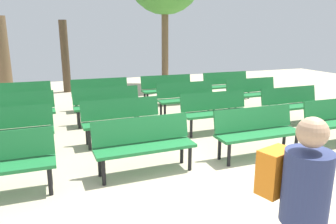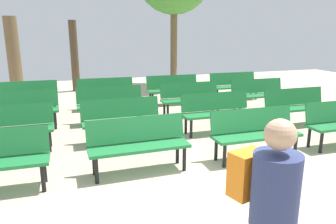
{
  "view_description": "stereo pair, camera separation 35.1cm",
  "coord_description": "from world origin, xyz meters",
  "px_view_note": "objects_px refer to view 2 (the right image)",
  "views": [
    {
      "loc": [
        -2.39,
        -3.03,
        2.23
      ],
      "look_at": [
        0.0,
        3.09,
        0.55
      ],
      "focal_mm": 34.47,
      "sensor_mm": 36.0,
      "label": 1
    },
    {
      "loc": [
        -2.06,
        -3.15,
        2.23
      ],
      "look_at": [
        0.0,
        3.09,
        0.55
      ],
      "focal_mm": 34.47,
      "sensor_mm": 36.0,
      "label": 2
    }
  ],
  "objects_px": {
    "bench_r0_c1": "(138,141)",
    "bench_r1_c0": "(8,126)",
    "bench_r1_c1": "(122,117)",
    "bench_r2_c0": "(22,108)",
    "bench_r1_c3": "(296,104)",
    "bench_r2_c1": "(110,102)",
    "tree_0": "(74,56)",
    "visitor_with_backpack": "(269,212)",
    "bench_r3_c3": "(234,84)",
    "bench_r2_c3": "(258,93)",
    "bench_r3_c2": "(173,88)",
    "bench_r3_c0": "(27,95)",
    "bench_r1_c2": "(217,110)",
    "bench_r0_c2": "(255,131)",
    "tree_1": "(14,57)",
    "bench_r3_c1": "(106,91)",
    "bench_r2_c2": "(190,97)"
  },
  "relations": [
    {
      "from": "bench_r1_c1",
      "to": "visitor_with_backpack",
      "type": "bearing_deg",
      "value": -86.41
    },
    {
      "from": "bench_r1_c3",
      "to": "bench_r2_c2",
      "type": "distance_m",
      "value": 2.62
    },
    {
      "from": "bench_r1_c3",
      "to": "bench_r3_c2",
      "type": "relative_size",
      "value": 0.99
    },
    {
      "from": "bench_r3_c0",
      "to": "tree_0",
      "type": "xyz_separation_m",
      "value": [
        1.44,
        3.1,
        0.78
      ]
    },
    {
      "from": "bench_r2_c1",
      "to": "tree_1",
      "type": "xyz_separation_m",
      "value": [
        -2.56,
        4.23,
        0.83
      ]
    },
    {
      "from": "bench_r2_c1",
      "to": "bench_r0_c2",
      "type": "bearing_deg",
      "value": -54.28
    },
    {
      "from": "bench_r0_c1",
      "to": "bench_r3_c1",
      "type": "bearing_deg",
      "value": 88.27
    },
    {
      "from": "bench_r1_c0",
      "to": "bench_r3_c0",
      "type": "xyz_separation_m",
      "value": [
        0.06,
        3.02,
        0.0
      ]
    },
    {
      "from": "bench_r1_c0",
      "to": "bench_r2_c3",
      "type": "relative_size",
      "value": 1.0
    },
    {
      "from": "bench_r1_c1",
      "to": "bench_r3_c1",
      "type": "height_order",
      "value": "same"
    },
    {
      "from": "bench_r2_c0",
      "to": "bench_r3_c1",
      "type": "height_order",
      "value": "same"
    },
    {
      "from": "bench_r2_c1",
      "to": "tree_0",
      "type": "height_order",
      "value": "tree_0"
    },
    {
      "from": "bench_r0_c1",
      "to": "bench_r2_c3",
      "type": "height_order",
      "value": "same"
    },
    {
      "from": "tree_1",
      "to": "bench_r3_c1",
      "type": "bearing_deg",
      "value": -45.72
    },
    {
      "from": "bench_r1_c0",
      "to": "visitor_with_backpack",
      "type": "distance_m",
      "value": 5.17
    },
    {
      "from": "bench_r1_c0",
      "to": "bench_r1_c3",
      "type": "bearing_deg",
      "value": -0.96
    },
    {
      "from": "bench_r1_c3",
      "to": "bench_r2_c1",
      "type": "height_order",
      "value": "same"
    },
    {
      "from": "bench_r0_c1",
      "to": "tree_0",
      "type": "distance_m",
      "value": 7.75
    },
    {
      "from": "tree_0",
      "to": "tree_1",
      "type": "distance_m",
      "value": 2.03
    },
    {
      "from": "bench_r1_c1",
      "to": "bench_r0_c2",
      "type": "bearing_deg",
      "value": -37.87
    },
    {
      "from": "bench_r0_c1",
      "to": "bench_r1_c0",
      "type": "relative_size",
      "value": 1.0
    },
    {
      "from": "bench_r0_c1",
      "to": "tree_1",
      "type": "relative_size",
      "value": 0.6
    },
    {
      "from": "bench_r3_c0",
      "to": "bench_r3_c3",
      "type": "distance_m",
      "value": 6.27
    },
    {
      "from": "bench_r3_c2",
      "to": "tree_1",
      "type": "height_order",
      "value": "tree_1"
    },
    {
      "from": "bench_r2_c0",
      "to": "bench_r3_c0",
      "type": "distance_m",
      "value": 1.54
    },
    {
      "from": "bench_r0_c2",
      "to": "tree_0",
      "type": "relative_size",
      "value": 0.62
    },
    {
      "from": "bench_r3_c3",
      "to": "bench_r2_c3",
      "type": "bearing_deg",
      "value": -91.17
    },
    {
      "from": "bench_r2_c1",
      "to": "bench_r3_c2",
      "type": "bearing_deg",
      "value": 36.06
    },
    {
      "from": "bench_r2_c0",
      "to": "tree_1",
      "type": "bearing_deg",
      "value": 97.5
    },
    {
      "from": "bench_r2_c1",
      "to": "visitor_with_backpack",
      "type": "xyz_separation_m",
      "value": [
        0.29,
        -6.01,
        0.43
      ]
    },
    {
      "from": "bench_r3_c3",
      "to": "bench_r2_c1",
      "type": "bearing_deg",
      "value": -160.05
    },
    {
      "from": "bench_r2_c2",
      "to": "bench_r3_c3",
      "type": "distance_m",
      "value": 2.57
    },
    {
      "from": "bench_r1_c3",
      "to": "bench_r2_c1",
      "type": "distance_m",
      "value": 4.49
    },
    {
      "from": "bench_r1_c2",
      "to": "bench_r1_c3",
      "type": "relative_size",
      "value": 1.0
    },
    {
      "from": "bench_r2_c2",
      "to": "bench_r3_c2",
      "type": "xyz_separation_m",
      "value": [
        0.01,
        1.46,
        0.0
      ]
    },
    {
      "from": "bench_r1_c0",
      "to": "bench_r1_c1",
      "type": "bearing_deg",
      "value": -0.35
    },
    {
      "from": "bench_r2_c3",
      "to": "tree_1",
      "type": "bearing_deg",
      "value": 148.34
    },
    {
      "from": "bench_r0_c1",
      "to": "bench_r1_c3",
      "type": "relative_size",
      "value": 1.0
    },
    {
      "from": "bench_r2_c2",
      "to": "tree_0",
      "type": "bearing_deg",
      "value": 121.73
    },
    {
      "from": "bench_r3_c0",
      "to": "bench_r0_c1",
      "type": "bearing_deg",
      "value": -64.25
    },
    {
      "from": "bench_r0_c1",
      "to": "bench_r1_c1",
      "type": "distance_m",
      "value": 1.53
    },
    {
      "from": "tree_0",
      "to": "visitor_with_backpack",
      "type": "bearing_deg",
      "value": -85.29
    },
    {
      "from": "bench_r1_c1",
      "to": "bench_r2_c0",
      "type": "bearing_deg",
      "value": 143.07
    },
    {
      "from": "bench_r0_c2",
      "to": "visitor_with_backpack",
      "type": "bearing_deg",
      "value": -120.87
    },
    {
      "from": "bench_r1_c1",
      "to": "tree_1",
      "type": "height_order",
      "value": "tree_1"
    },
    {
      "from": "bench_r2_c1",
      "to": "bench_r3_c3",
      "type": "distance_m",
      "value": 4.48
    },
    {
      "from": "bench_r1_c0",
      "to": "bench_r3_c0",
      "type": "bearing_deg",
      "value": 89.55
    },
    {
      "from": "bench_r2_c1",
      "to": "bench_r0_c1",
      "type": "bearing_deg",
      "value": -88.2
    },
    {
      "from": "bench_r2_c3",
      "to": "tree_1",
      "type": "xyz_separation_m",
      "value": [
        -6.75,
        4.28,
        0.83
      ]
    },
    {
      "from": "bench_r0_c2",
      "to": "bench_r1_c0",
      "type": "bearing_deg",
      "value": 159.17
    }
  ]
}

